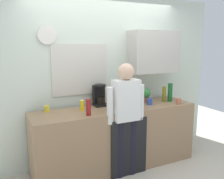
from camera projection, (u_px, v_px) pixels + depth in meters
ground_plane at (125, 175)px, 3.55m from camera, size 8.00×8.00×0.00m
kitchen_counter at (116, 137)px, 3.73m from camera, size 2.48×0.64×0.92m
dishwasher_panel at (129, 148)px, 3.47m from camera, size 0.56×0.02×0.83m
back_wall_assembly at (111, 75)px, 3.96m from camera, size 4.08×0.42×2.60m
coffee_maker at (100, 96)px, 3.76m from camera, size 0.20×0.20×0.33m
bottle_red_vinegar at (89, 107)px, 3.25m from camera, size 0.06×0.06×0.22m
bottle_dark_sauce at (112, 103)px, 3.56m from camera, size 0.06×0.06×0.18m
bottle_amber_beer at (138, 96)px, 3.91m from camera, size 0.06×0.06×0.23m
bottle_olive_oil at (164, 94)px, 4.01m from camera, size 0.06×0.06×0.25m
bottle_green_wine at (170, 92)px, 4.02m from camera, size 0.07×0.07×0.30m
cup_terracotta_mug at (178, 101)px, 3.87m from camera, size 0.08×0.08×0.09m
cup_yellow_cup at (47, 109)px, 3.43m from camera, size 0.07×0.07×0.09m
cup_blue_mug at (150, 102)px, 3.82m from camera, size 0.08×0.08×0.10m
mixing_bowl at (131, 107)px, 3.56m from camera, size 0.22×0.22×0.08m
potted_plant at (146, 95)px, 3.94m from camera, size 0.15×0.15×0.23m
dish_soap at (82, 105)px, 3.47m from camera, size 0.06×0.06×0.18m
storage_canister at (123, 98)px, 3.88m from camera, size 0.14×0.14×0.17m
person_at_sink at (126, 111)px, 3.38m from camera, size 0.57×0.22×1.60m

